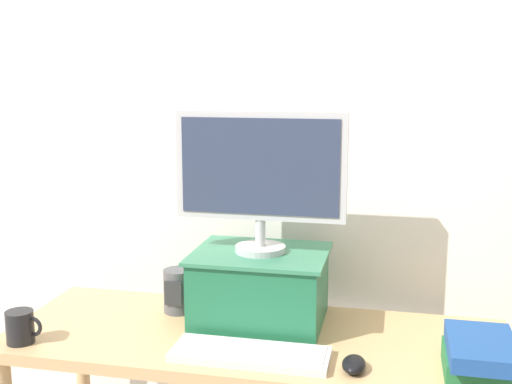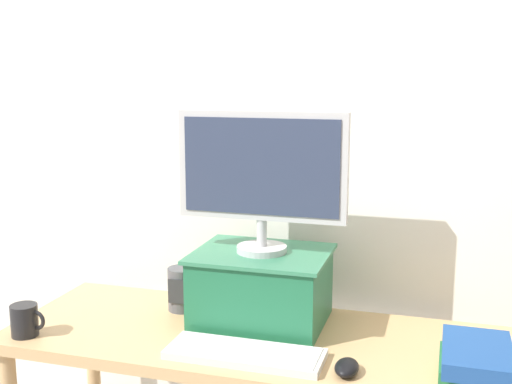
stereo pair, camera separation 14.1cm
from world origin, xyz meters
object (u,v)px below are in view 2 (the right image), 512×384
riser_box (262,285)px  coffee_mug (25,320)px  computer_monitor (262,172)px  desk_speaker (182,289)px  desk (255,358)px  computer_mouse (347,367)px  book_stack (476,364)px  keyboard (245,353)px

riser_box → coffee_mug: riser_box is taller
computer_monitor → desk_speaker: bearing=174.3°
desk → computer_mouse: bearing=-30.1°
computer_monitor → book_stack: computer_monitor is taller
book_stack → coffee_mug: 1.31m
riser_box → computer_monitor: (-0.00, -0.00, 0.37)m
computer_mouse → desk_speaker: bearing=152.7°
computer_mouse → coffee_mug: coffee_mug is taller
riser_box → book_stack: (0.65, -0.25, -0.07)m
keyboard → computer_mouse: bearing=-3.3°
computer_mouse → coffee_mug: (-0.98, -0.03, 0.03)m
book_stack → desk_speaker: size_ratio=1.80×
computer_monitor → desk_speaker: 0.51m
riser_box → book_stack: 0.69m
desk → riser_box: riser_box is taller
riser_box → computer_mouse: bearing=-41.8°
desk → book_stack: size_ratio=5.86×
riser_box → book_stack: riser_box is taller
computer_monitor → keyboard: bearing=-83.7°
coffee_mug → computer_monitor: bearing=25.4°
coffee_mug → desk_speaker: size_ratio=0.78×
computer_monitor → book_stack: 0.82m
book_stack → desk_speaker: bearing=163.6°
riser_box → keyboard: riser_box is taller
computer_monitor → keyboard: 0.55m
book_stack → riser_box: bearing=159.1°
computer_mouse → book_stack: 0.33m
keyboard → riser_box: bearing=96.3°
desk → book_stack: (0.64, -0.14, 0.13)m
computer_monitor → keyboard: computer_monitor is taller
desk → riser_box: 0.23m
riser_box → coffee_mug: size_ratio=3.74×
book_stack → computer_mouse: bearing=-173.2°
desk_speaker → coffee_mug: bearing=-137.5°
coffee_mug → desk_speaker: bearing=42.5°
desk → desk_speaker: desk_speaker is taller
keyboard → desk_speaker: size_ratio=3.05×
desk_speaker → computer_monitor: bearing=-5.7°
computer_mouse → book_stack: book_stack is taller
keyboard → computer_mouse: (0.29, -0.02, 0.01)m
computer_monitor → desk_speaker: computer_monitor is taller
desk → desk_speaker: 0.36m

